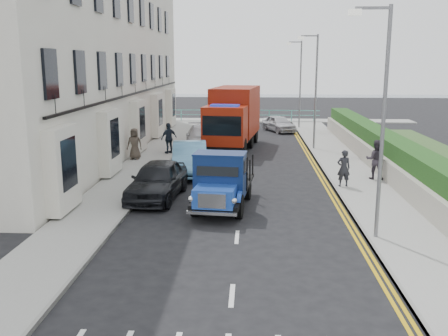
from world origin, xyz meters
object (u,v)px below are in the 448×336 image
pedestrian_east_near (344,168)px  parked_car_front (157,180)px  bedford_lorry (221,185)px  red_lorry (233,116)px  lamp_near (380,111)px  lamp_mid (314,85)px  lamp_far (299,79)px

pedestrian_east_near → parked_car_front: bearing=7.4°
bedford_lorry → red_lorry: size_ratio=0.63×
lamp_near → bedford_lorry: size_ratio=1.47×
lamp_mid → parked_car_front: bearing=-122.9°
lamp_near → pedestrian_east_near: lamp_near is taller
lamp_near → parked_car_front: lamp_near is taller
bedford_lorry → lamp_far: bearing=84.1°
parked_car_front → red_lorry: bearing=83.0°
lamp_far → lamp_mid: bearing=-90.0°
lamp_near → parked_car_front: size_ratio=1.57×
parked_car_front → bedford_lorry: bearing=-25.8°
bedford_lorry → lamp_mid: bearing=75.8°
lamp_mid → pedestrian_east_near: 10.16m
lamp_near → red_lorry: 17.24m
lamp_near → pedestrian_east_near: bearing=88.0°
red_lorry → pedestrian_east_near: bearing=-55.4°
lamp_mid → lamp_far: size_ratio=1.00×
lamp_mid → lamp_far: same height
lamp_mid → parked_car_front: (-7.52, -11.61, -3.24)m
lamp_near → parked_car_front: 9.29m
red_lorry → lamp_near: bearing=-65.7°
bedford_lorry → parked_car_front: 3.11m
bedford_lorry → pedestrian_east_near: bearing=40.8°
lamp_far → bedford_lorry: size_ratio=1.47×
pedestrian_east_near → red_lorry: bearing=-69.7°
lamp_near → lamp_mid: same height
lamp_near → bedford_lorry: (-4.86, 2.79, -2.99)m
lamp_mid → bedford_lorry: lamp_mid is taller
lamp_near → bedford_lorry: 6.36m
pedestrian_east_near → lamp_mid: bearing=-95.3°
lamp_near → lamp_mid: bearing=90.0°
lamp_mid → red_lorry: lamp_mid is taller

